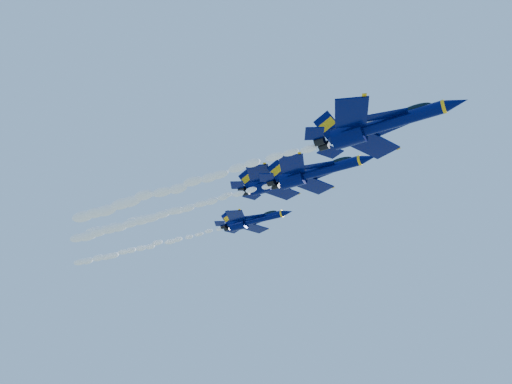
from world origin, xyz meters
The scene contains 8 objects.
jet_lead centered at (18.53, -14.94, 148.28)m, with size 17.87×14.66×6.64m.
smoke_trail_jet_lead centered at (-10.80, -14.94, 147.87)m, with size 43.39×1.99×1.79m, color white.
jet_second centered at (4.26, -1.10, 152.59)m, with size 17.85×14.64×6.63m.
smoke_trail_jet_second centered at (-25.07, -1.10, 152.18)m, with size 43.39×1.99×1.79m, color white.
jet_third centered at (-3.64, 2.61, 154.99)m, with size 17.81×14.61×6.62m.
smoke_trail_jet_third centered at (-32.95, 2.61, 154.58)m, with size 43.39×1.98×1.79m, color white.
jet_fourth centered at (-15.79, 13.86, 154.42)m, with size 15.84×12.99×5.88m.
smoke_trail_jet_fourth centered at (-44.26, 13.86, 154.03)m, with size 43.39×1.76×1.59m, color white.
Camera 1 is at (30.85, -64.42, 114.89)m, focal length 35.00 mm.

